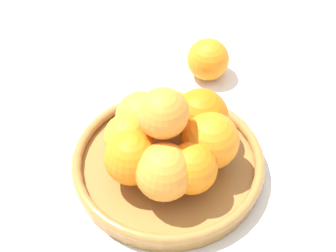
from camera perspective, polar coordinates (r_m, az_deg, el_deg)
The scene contains 4 objects.
ground_plane at distance 0.84m, azimuth 0.00°, elevation -4.65°, with size 4.00×4.00×0.00m, color white.
fruit_bowl at distance 0.83m, azimuth 0.00°, elevation -3.90°, with size 0.28×0.28×0.03m.
orange_pile at distance 0.78m, azimuth 0.23°, elevation -1.23°, with size 0.20×0.19×0.13m.
stray_orange at distance 0.96m, azimuth 4.09°, elevation 6.77°, with size 0.07×0.07×0.07m, color orange.
Camera 1 is at (-0.35, -0.39, 0.66)m, focal length 60.00 mm.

